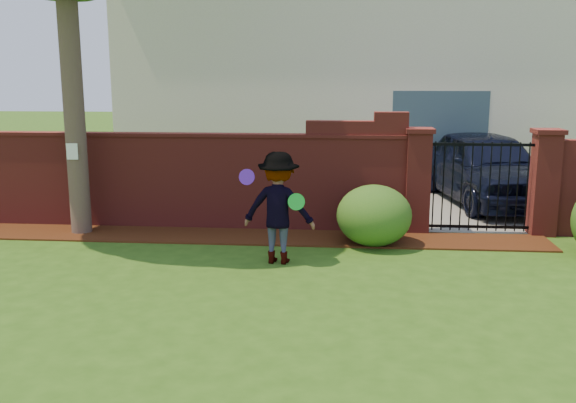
# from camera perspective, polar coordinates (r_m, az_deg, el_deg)

# --- Properties ---
(ground) EXTENTS (80.00, 80.00, 0.01)m
(ground) POSITION_cam_1_polar(r_m,az_deg,el_deg) (7.86, -3.11, -9.56)
(ground) COLOR #2C5214
(ground) RESTS_ON ground
(mulch_bed) EXTENTS (11.10, 1.08, 0.03)m
(mulch_bed) POSITION_cam_1_polar(r_m,az_deg,el_deg) (11.15, -5.57, -3.14)
(mulch_bed) COLOR #37180A
(mulch_bed) RESTS_ON ground
(brick_wall) EXTENTS (8.70, 0.31, 2.16)m
(brick_wall) POSITION_cam_1_polar(r_m,az_deg,el_deg) (11.82, -10.13, 2.09)
(brick_wall) COLOR maroon
(brick_wall) RESTS_ON ground
(pillar_left) EXTENTS (0.50, 0.50, 1.88)m
(pillar_left) POSITION_cam_1_polar(r_m,az_deg,el_deg) (11.50, 11.62, 1.92)
(pillar_left) COLOR maroon
(pillar_left) RESTS_ON ground
(pillar_right) EXTENTS (0.50, 0.50, 1.88)m
(pillar_right) POSITION_cam_1_polar(r_m,az_deg,el_deg) (11.96, 22.16, 1.66)
(pillar_right) COLOR maroon
(pillar_right) RESTS_ON ground
(iron_gate) EXTENTS (1.78, 0.03, 1.60)m
(iron_gate) POSITION_cam_1_polar(r_m,az_deg,el_deg) (11.69, 16.97, 1.30)
(iron_gate) COLOR black
(iron_gate) RESTS_ON ground
(driveway) EXTENTS (3.20, 8.00, 0.01)m
(driveway) POSITION_cam_1_polar(r_m,az_deg,el_deg) (15.71, 13.83, 0.82)
(driveway) COLOR gray
(driveway) RESTS_ON ground
(house) EXTENTS (12.40, 6.40, 6.30)m
(house) POSITION_cam_1_polar(r_m,az_deg,el_deg) (19.26, 4.92, 12.44)
(house) COLOR #F4E4CC
(house) RESTS_ON ground
(car) EXTENTS (2.64, 4.96, 1.61)m
(car) POSITION_cam_1_polar(r_m,az_deg,el_deg) (14.36, 17.90, 2.85)
(car) COLOR black
(car) RESTS_ON ground
(paper_notice) EXTENTS (0.20, 0.01, 0.28)m
(paper_notice) POSITION_cam_1_polar(r_m,az_deg,el_deg) (11.54, -18.92, 4.30)
(paper_notice) COLOR white
(paper_notice) RESTS_ON tree
(shrub_left) EXTENTS (1.25, 1.25, 1.02)m
(shrub_left) POSITION_cam_1_polar(r_m,az_deg,el_deg) (10.55, 7.78, -1.26)
(shrub_left) COLOR #225519
(shrub_left) RESTS_ON ground
(man) EXTENTS (1.16, 0.77, 1.69)m
(man) POSITION_cam_1_polar(r_m,az_deg,el_deg) (9.41, -0.93, -0.62)
(man) COLOR gray
(man) RESTS_ON ground
(frisbee_purple) EXTENTS (0.24, 0.09, 0.24)m
(frisbee_purple) POSITION_cam_1_polar(r_m,az_deg,el_deg) (9.33, -3.74, 2.22)
(frisbee_purple) COLOR #621FC3
(frisbee_purple) RESTS_ON man
(frisbee_green) EXTENTS (0.25, 0.07, 0.25)m
(frisbee_green) POSITION_cam_1_polar(r_m,az_deg,el_deg) (9.21, 0.76, -0.02)
(frisbee_green) COLOR green
(frisbee_green) RESTS_ON man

